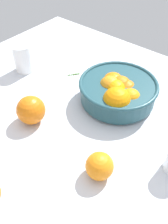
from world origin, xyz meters
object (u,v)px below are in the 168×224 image
Objects in this scene: second_glass at (23,60)px; loose_orange_3 at (31,110)px; fruit_bowl at (118,91)px; loose_orange_2 at (100,166)px.

second_glass reaches higher than loose_orange_3.
loose_orange_3 is at bearing -36.10° from second_glass.
fruit_bowl is at bearing 57.26° from loose_orange_3.
fruit_bowl is 2.92× the size of loose_orange_3.
fruit_bowl is 3.58× the size of loose_orange_2.
second_glass is 53.43cm from loose_orange_2.
fruit_bowl is at bearing 115.19° from loose_orange_2.
loose_orange_2 is (12.12, -25.76, -1.12)cm from fruit_bowl.
loose_orange_2 is 27.33cm from loose_orange_3.
loose_orange_2 is 0.81× the size of loose_orange_3.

